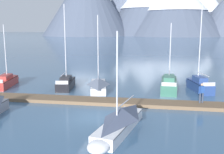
% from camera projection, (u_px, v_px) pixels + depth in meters
% --- Properties ---
extents(ground_plane, '(700.00, 700.00, 0.00)m').
position_uv_depth(ground_plane, '(97.00, 118.00, 20.22)').
color(ground_plane, '#426689').
extents(mountain_central_massif, '(62.93, 62.93, 45.73)m').
position_uv_depth(mountain_central_massif, '(123.00, 8.00, 245.83)').
color(mountain_central_massif, slate).
rests_on(mountain_central_massif, ground).
extents(mountain_shoulder_ridge, '(84.27, 84.27, 50.76)m').
position_uv_depth(mountain_shoulder_ridge, '(149.00, 3.00, 232.52)').
color(mountain_shoulder_ridge, '#4C566B').
rests_on(mountain_shoulder_ridge, ground).
extents(mountain_east_summit, '(82.07, 82.07, 45.91)m').
position_uv_depth(mountain_east_summit, '(176.00, 4.00, 215.54)').
color(mountain_east_summit, '#4C566B').
rests_on(mountain_east_summit, ground).
extents(mountain_rear_spur, '(62.95, 62.95, 42.02)m').
position_uv_depth(mountain_rear_spur, '(203.00, 9.00, 233.77)').
color(mountain_rear_spur, slate).
rests_on(mountain_rear_spur, ground).
extents(dock, '(27.74, 2.79, 0.30)m').
position_uv_depth(dock, '(108.00, 102.00, 24.06)').
color(dock, brown).
rests_on(dock, ground).
extents(sailboat_nearest_berth, '(2.55, 6.20, 6.93)m').
position_uv_depth(sailboat_nearest_berth, '(7.00, 81.00, 31.22)').
color(sailboat_nearest_berth, '#B2332D').
rests_on(sailboat_nearest_berth, ground).
extents(sailboat_mid_dock_port, '(2.25, 5.48, 9.04)m').
position_uv_depth(sailboat_mid_dock_port, '(66.00, 82.00, 30.25)').
color(sailboat_mid_dock_port, black).
rests_on(sailboat_mid_dock_port, ground).
extents(sailboat_mid_dock_starboard, '(2.95, 6.51, 7.90)m').
position_uv_depth(sailboat_mid_dock_starboard, '(98.00, 84.00, 29.11)').
color(sailboat_mid_dock_starboard, silver).
rests_on(sailboat_mid_dock_starboard, ground).
extents(sailboat_far_berth, '(2.62, 7.20, 6.41)m').
position_uv_depth(sailboat_far_berth, '(119.00, 121.00, 17.37)').
color(sailboat_far_berth, white).
rests_on(sailboat_far_berth, ground).
extents(sailboat_outer_slip, '(1.72, 6.89, 7.07)m').
position_uv_depth(sailboat_outer_slip, '(169.00, 83.00, 29.37)').
color(sailboat_outer_slip, '#336B56').
rests_on(sailboat_outer_slip, ground).
extents(sailboat_end_of_dock, '(2.68, 5.76, 8.79)m').
position_uv_depth(sailboat_end_of_dock, '(198.00, 84.00, 29.12)').
color(sailboat_end_of_dock, navy).
rests_on(sailboat_end_of_dock, ground).
extents(person_on_dock, '(0.54, 0.37, 1.69)m').
position_uv_depth(person_on_dock, '(202.00, 92.00, 22.95)').
color(person_on_dock, '#384256').
rests_on(person_on_dock, dock).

